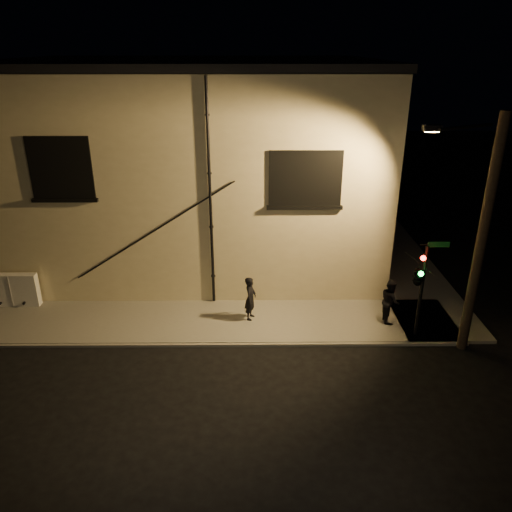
{
  "coord_description": "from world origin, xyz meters",
  "views": [
    {
      "loc": [
        -0.31,
        -14.34,
        9.4
      ],
      "look_at": [
        -0.17,
        1.8,
        2.52
      ],
      "focal_mm": 35.0,
      "sensor_mm": 36.0,
      "label": 1
    }
  ],
  "objects_px": {
    "pedestrian_b": "(390,301)",
    "traffic_signal": "(419,275)",
    "pedestrian_a": "(250,298)",
    "utility_cabinet": "(12,290)",
    "streetlamp_pole": "(479,234)"
  },
  "relations": [
    {
      "from": "pedestrian_b",
      "to": "traffic_signal",
      "type": "xyz_separation_m",
      "value": [
        0.51,
        -1.03,
        1.49
      ]
    },
    {
      "from": "utility_cabinet",
      "to": "traffic_signal",
      "type": "height_order",
      "value": "traffic_signal"
    },
    {
      "from": "pedestrian_b",
      "to": "utility_cabinet",
      "type": "bearing_deg",
      "value": 84.37
    },
    {
      "from": "utility_cabinet",
      "to": "pedestrian_a",
      "type": "distance_m",
      "value": 9.15
    },
    {
      "from": "utility_cabinet",
      "to": "pedestrian_b",
      "type": "relative_size",
      "value": 1.21
    },
    {
      "from": "utility_cabinet",
      "to": "pedestrian_b",
      "type": "xyz_separation_m",
      "value": [
        14.09,
        -1.3,
        0.16
      ]
    },
    {
      "from": "traffic_signal",
      "to": "streetlamp_pole",
      "type": "relative_size",
      "value": 0.44
    },
    {
      "from": "utility_cabinet",
      "to": "traffic_signal",
      "type": "relative_size",
      "value": 0.58
    },
    {
      "from": "pedestrian_b",
      "to": "streetlamp_pole",
      "type": "relative_size",
      "value": 0.21
    },
    {
      "from": "pedestrian_a",
      "to": "streetlamp_pole",
      "type": "height_order",
      "value": "streetlamp_pole"
    },
    {
      "from": "pedestrian_a",
      "to": "traffic_signal",
      "type": "bearing_deg",
      "value": -87.1
    },
    {
      "from": "pedestrian_b",
      "to": "traffic_signal",
      "type": "height_order",
      "value": "traffic_signal"
    },
    {
      "from": "pedestrian_b",
      "to": "pedestrian_a",
      "type": "bearing_deg",
      "value": 87.22
    },
    {
      "from": "pedestrian_b",
      "to": "streetlamp_pole",
      "type": "bearing_deg",
      "value": -127.39
    },
    {
      "from": "streetlamp_pole",
      "to": "traffic_signal",
      "type": "bearing_deg",
      "value": 161.86
    }
  ]
}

